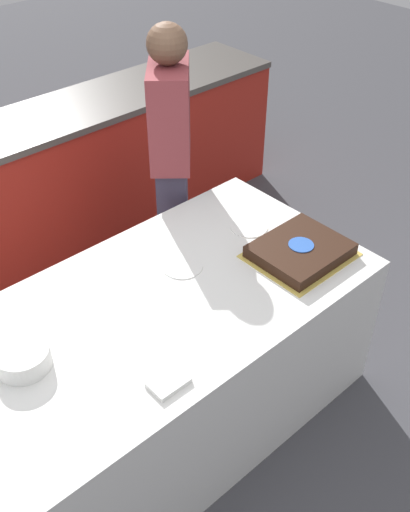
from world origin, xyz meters
The scene contains 8 objects.
ground_plane centered at (0.00, 0.00, 0.00)m, with size 14.00×14.00×0.00m, color #424247.
dining_table centered at (0.00, 0.00, 0.38)m, with size 2.17×1.00×0.77m.
cake centered at (0.82, -0.19, 0.80)m, with size 0.44×0.38×0.06m.
plate_stack centered at (-0.44, 0.05, 0.81)m, with size 0.20×0.20×0.08m.
side_plate_near_cake centered at (0.80, 0.12, 0.77)m, with size 0.18×0.18×0.00m.
side_plate_right_edge centered at (0.37, 0.10, 0.77)m, with size 0.18×0.18×0.00m.
utensil_pile centered at (-0.10, -0.37, 0.78)m, with size 0.14×0.10×0.02m.
person_cutting_cake centered at (0.82, 0.72, 0.83)m, with size 0.42×0.44×1.60m.
Camera 1 is at (-0.94, -1.49, 2.46)m, focal length 42.00 mm.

